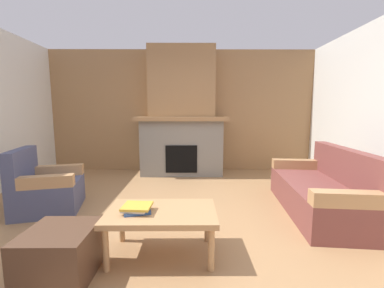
{
  "coord_description": "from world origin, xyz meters",
  "views": [
    {
      "loc": [
        0.19,
        -2.63,
        1.32
      ],
      "look_at": [
        0.21,
        0.91,
        0.86
      ],
      "focal_mm": 22.76,
      "sensor_mm": 36.0,
      "label": 1
    }
  ],
  "objects_px": {
    "fireplace": "(182,120)",
    "coffee_table": "(162,216)",
    "couch": "(323,191)",
    "ottoman": "(61,253)",
    "armchair": "(45,189)"
  },
  "relations": [
    {
      "from": "couch",
      "to": "armchair",
      "type": "bearing_deg",
      "value": 178.57
    },
    {
      "from": "coffee_table",
      "to": "couch",
      "type": "bearing_deg",
      "value": 25.4
    },
    {
      "from": "fireplace",
      "to": "couch",
      "type": "height_order",
      "value": "fireplace"
    },
    {
      "from": "fireplace",
      "to": "coffee_table",
      "type": "height_order",
      "value": "fireplace"
    },
    {
      "from": "armchair",
      "to": "coffee_table",
      "type": "bearing_deg",
      "value": -31.91
    },
    {
      "from": "armchair",
      "to": "ottoman",
      "type": "distance_m",
      "value": 1.65
    },
    {
      "from": "fireplace",
      "to": "coffee_table",
      "type": "relative_size",
      "value": 2.7
    },
    {
      "from": "fireplace",
      "to": "couch",
      "type": "xyz_separation_m",
      "value": [
        1.95,
        -2.15,
        -0.88
      ]
    },
    {
      "from": "couch",
      "to": "ottoman",
      "type": "bearing_deg",
      "value": -155.54
    },
    {
      "from": "ottoman",
      "to": "coffee_table",
      "type": "bearing_deg",
      "value": 21.92
    },
    {
      "from": "fireplace",
      "to": "coffee_table",
      "type": "xyz_separation_m",
      "value": [
        -0.08,
        -3.11,
        -0.79
      ]
    },
    {
      "from": "couch",
      "to": "coffee_table",
      "type": "xyz_separation_m",
      "value": [
        -2.03,
        -0.96,
        0.09
      ]
    },
    {
      "from": "fireplace",
      "to": "armchair",
      "type": "relative_size",
      "value": 2.93
    },
    {
      "from": "couch",
      "to": "coffee_table",
      "type": "bearing_deg",
      "value": -154.6
    },
    {
      "from": "fireplace",
      "to": "couch",
      "type": "relative_size",
      "value": 1.44
    }
  ]
}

